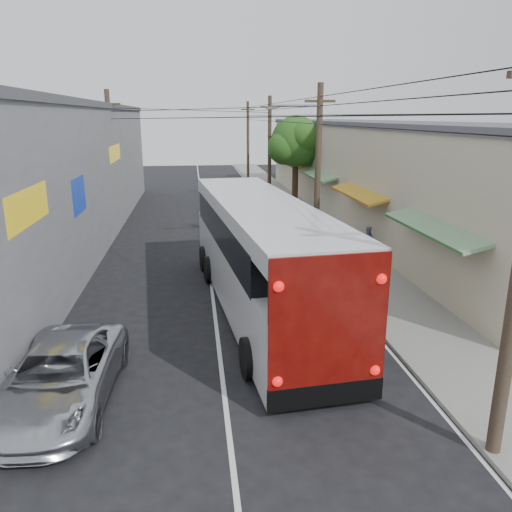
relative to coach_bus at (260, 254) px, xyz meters
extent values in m
plane|color=black|center=(-1.60, -6.49, -1.98)|extent=(120.00, 120.00, 0.00)
cube|color=slate|center=(4.90, 13.51, -1.92)|extent=(3.00, 80.00, 0.12)
cube|color=#BAB494|center=(9.40, 15.51, 1.02)|extent=(6.00, 40.00, 6.00)
cube|color=#4C4C51|center=(9.40, 15.51, 4.12)|extent=(6.20, 40.00, 0.30)
cube|color=#17681D|center=(6.10, -0.49, 0.92)|extent=(1.39, 6.00, 0.46)
cube|color=#CC6A18|center=(6.10, 7.51, 0.92)|extent=(1.39, 6.00, 0.46)
cube|color=#17681D|center=(6.10, 15.51, 0.92)|extent=(1.39, 6.00, 0.46)
cube|color=#CC6A18|center=(6.10, 23.51, 0.92)|extent=(1.39, 6.00, 0.46)
cube|color=#17681D|center=(6.10, 31.51, 0.92)|extent=(1.39, 6.00, 0.46)
cube|color=gray|center=(-10.10, 11.51, 1.52)|extent=(7.00, 36.00, 7.00)
cube|color=#4C4C51|center=(-10.10, 11.51, 5.12)|extent=(7.20, 36.00, 0.30)
cube|color=yellow|center=(-6.65, -2.49, 2.22)|extent=(0.12, 3.50, 1.00)
cube|color=#1433A5|center=(-6.65, 3.51, 1.62)|extent=(0.12, 2.20, 1.40)
cube|color=yellow|center=(-6.65, 13.51, 2.52)|extent=(0.12, 4.00, 0.90)
cylinder|color=#473828|center=(3.60, 6.51, 2.02)|extent=(0.28, 0.28, 8.00)
cube|color=#473828|center=(3.60, 6.51, 5.22)|extent=(1.40, 0.12, 0.12)
cylinder|color=#473828|center=(3.60, 21.51, 2.02)|extent=(0.28, 0.28, 8.00)
cube|color=#473828|center=(3.60, 21.51, 5.22)|extent=(1.40, 0.12, 0.12)
cylinder|color=#473828|center=(3.60, 36.51, 2.02)|extent=(0.28, 0.28, 8.00)
cube|color=#473828|center=(3.60, 36.51, 5.22)|extent=(1.40, 0.12, 0.12)
cylinder|color=#473828|center=(-6.80, 13.51, 2.02)|extent=(0.28, 0.28, 8.00)
cube|color=#473828|center=(-6.80, 13.51, 5.22)|extent=(1.40, 0.12, 0.12)
cylinder|color=#59595E|center=(2.50, 6.51, 5.02)|extent=(2.20, 0.10, 0.10)
cube|color=#59595E|center=(1.40, 6.51, 4.92)|extent=(0.50, 0.18, 0.12)
cylinder|color=#3F2B19|center=(5.20, 19.51, 0.02)|extent=(0.44, 0.44, 4.00)
sphere|color=#225015|center=(5.20, 19.51, 2.82)|extent=(3.60, 3.60, 3.60)
sphere|color=#225015|center=(6.20, 20.11, 2.22)|extent=(2.60, 2.60, 2.60)
sphere|color=#225015|center=(4.30, 19.11, 2.42)|extent=(2.40, 2.40, 2.40)
sphere|color=#225015|center=(5.60, 18.51, 3.22)|extent=(2.20, 2.20, 2.20)
sphere|color=#225015|center=(4.90, 20.41, 3.02)|extent=(2.00, 2.00, 2.00)
cube|color=silver|center=(0.01, -0.11, -0.72)|extent=(3.97, 13.33, 2.08)
cube|color=black|center=(-0.04, 0.43, 0.81)|extent=(3.78, 11.16, 1.09)
cube|color=silver|center=(0.01, -0.11, 1.57)|extent=(3.97, 13.33, 0.55)
cube|color=#670F09|center=(0.63, -6.67, 0.21)|extent=(2.71, 0.34, 3.17)
cube|color=black|center=(0.63, -6.67, -1.49)|extent=(2.73, 0.37, 0.55)
sphere|color=red|center=(-0.51, -6.81, -1.00)|extent=(0.24, 0.24, 0.24)
sphere|color=red|center=(1.78, -6.59, -1.00)|extent=(0.24, 0.24, 0.24)
sphere|color=red|center=(-0.51, -6.81, 1.19)|extent=(0.24, 0.24, 0.24)
sphere|color=red|center=(1.78, -6.59, 1.19)|extent=(0.24, 0.24, 0.24)
cylinder|color=black|center=(-0.92, -4.82, -1.44)|extent=(0.43, 1.12, 1.09)
cylinder|color=black|center=(1.81, -4.56, -1.44)|extent=(0.43, 1.12, 1.09)
cylinder|color=black|center=(-1.66, 3.03, -1.44)|extent=(0.43, 1.12, 1.09)
cylinder|color=black|center=(1.06, 3.29, -1.44)|extent=(0.43, 1.12, 1.09)
cylinder|color=black|center=(-1.82, 4.66, -1.44)|extent=(0.43, 1.12, 1.09)
cylinder|color=black|center=(0.91, 4.92, -1.44)|extent=(0.43, 1.12, 1.09)
imported|color=silver|center=(-5.40, -5.49, -1.26)|extent=(2.65, 5.29, 1.44)
imported|color=#A4A4AC|center=(3.00, 6.51, -1.14)|extent=(2.54, 5.90, 1.69)
imported|color=#2A2A30|center=(2.20, 13.51, -1.18)|extent=(2.37, 4.87, 1.60)
imported|color=black|center=(2.20, 25.17, -1.24)|extent=(1.98, 4.64, 1.49)
imported|color=pink|center=(4.66, 6.83, -1.12)|extent=(0.62, 0.48, 1.49)
imported|color=#7D89B6|center=(6.00, 5.89, -1.17)|extent=(0.85, 0.81, 1.39)
camera|label=1|loc=(-2.17, -16.40, 4.58)|focal=35.00mm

